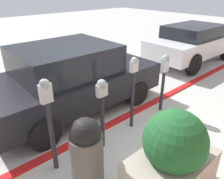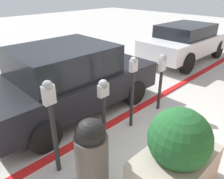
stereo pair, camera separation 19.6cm
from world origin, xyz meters
name	(u,v)px [view 1 (the left image)]	position (x,y,z in m)	size (l,w,h in m)	color
ground_plane	(109,128)	(0.00, 0.00, 0.00)	(40.00, 40.00, 0.00)	beige
curb_strip	(107,126)	(0.00, 0.08, 0.02)	(24.50, 0.16, 0.04)	red
parking_meter_nearest	(49,114)	(-1.38, -0.24, 1.04)	(0.17, 0.15, 1.60)	#232326
parking_meter_second	(102,102)	(-0.45, -0.33, 0.94)	(0.19, 0.17, 1.36)	#232326
parking_meter_middle	(133,83)	(0.42, -0.25, 1.01)	(0.16, 0.13, 1.54)	#232326
parking_meter_fourth	(164,73)	(1.44, -0.25, 0.97)	(0.19, 0.16, 1.39)	#232326
planter_box	(172,157)	(-0.34, -1.72, 0.59)	(1.34, 0.87, 1.31)	#A39989
parked_car_middle	(71,77)	(-0.07, 1.27, 0.80)	(4.07, 2.07, 1.57)	black
parked_car_rear	(193,42)	(5.39, 1.23, 0.78)	(4.18, 1.81, 1.43)	silver
trash_bin	(87,153)	(-1.17, -0.85, 0.58)	(0.48, 0.48, 1.16)	#514C47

